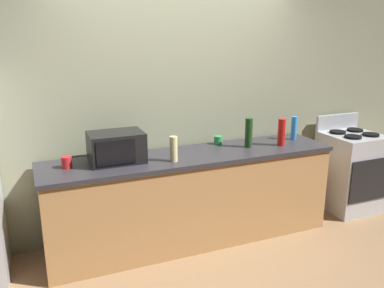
% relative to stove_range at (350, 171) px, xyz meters
% --- Properties ---
extents(ground_plane, '(8.00, 8.00, 0.00)m').
position_rel_stove_range_xyz_m(ground_plane, '(-2.00, -0.40, -0.46)').
color(ground_plane, '#93704C').
extents(back_wall, '(6.40, 0.10, 2.70)m').
position_rel_stove_range_xyz_m(back_wall, '(-2.00, 0.41, 0.89)').
color(back_wall, gray).
rests_on(back_wall, ground_plane).
extents(counter_run, '(2.84, 0.64, 0.90)m').
position_rel_stove_range_xyz_m(counter_run, '(-2.00, 0.00, -0.01)').
color(counter_run, '#B27F4C').
rests_on(counter_run, ground_plane).
extents(stove_range, '(0.60, 0.61, 1.08)m').
position_rel_stove_range_xyz_m(stove_range, '(0.00, 0.00, 0.00)').
color(stove_range, '#B7BABF').
rests_on(stove_range, ground_plane).
extents(microwave, '(0.48, 0.35, 0.27)m').
position_rel_stove_range_xyz_m(microwave, '(-2.71, 0.05, 0.57)').
color(microwave, black).
rests_on(microwave, counter_run).
extents(bottle_spray_cleaner, '(0.06, 0.06, 0.25)m').
position_rel_stove_range_xyz_m(bottle_spray_cleaner, '(-0.78, 0.08, 0.56)').
color(bottle_spray_cleaner, '#338CE5').
rests_on(bottle_spray_cleaner, counter_run).
extents(bottle_vinegar, '(0.07, 0.07, 0.23)m').
position_rel_stove_range_xyz_m(bottle_vinegar, '(-2.24, -0.14, 0.55)').
color(bottle_vinegar, beige).
rests_on(bottle_vinegar, counter_run).
extents(bottle_hot_sauce, '(0.08, 0.08, 0.28)m').
position_rel_stove_range_xyz_m(bottle_hot_sauce, '(-1.04, -0.07, 0.58)').
color(bottle_hot_sauce, red).
rests_on(bottle_hot_sauce, counter_run).
extents(bottle_wine, '(0.08, 0.08, 0.30)m').
position_rel_stove_range_xyz_m(bottle_wine, '(-1.38, 0.01, 0.59)').
color(bottle_wine, '#1E3F19').
rests_on(bottle_wine, counter_run).
extents(mug_red, '(0.09, 0.09, 0.10)m').
position_rel_stove_range_xyz_m(mug_red, '(-3.15, 0.04, 0.49)').
color(mug_red, red).
rests_on(mug_red, counter_run).
extents(mug_green, '(0.09, 0.09, 0.09)m').
position_rel_stove_range_xyz_m(mug_green, '(-1.61, 0.22, 0.48)').
color(mug_green, '#2D8C47').
rests_on(mug_green, counter_run).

